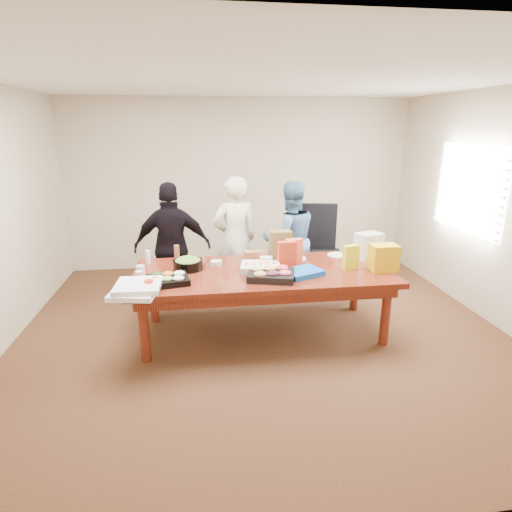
{
  "coord_description": "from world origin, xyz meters",
  "views": [
    {
      "loc": [
        -0.65,
        -4.24,
        2.26
      ],
      "look_at": [
        -0.06,
        0.1,
        0.89
      ],
      "focal_mm": 29.1,
      "sensor_mm": 36.0,
      "label": 1
    }
  ],
  "objects": [
    {
      "name": "floor",
      "position": [
        0.0,
        0.0,
        -0.01
      ],
      "size": [
        5.5,
        5.0,
        0.02
      ],
      "primitive_type": "cube",
      "color": "#47301E",
      "rests_on": "ground"
    },
    {
      "name": "ceiling",
      "position": [
        0.0,
        0.0,
        2.71
      ],
      "size": [
        5.5,
        5.0,
        0.02
      ],
      "primitive_type": "cube",
      "color": "white",
      "rests_on": "wall_back"
    },
    {
      "name": "wall_back",
      "position": [
        0.0,
        2.5,
        1.35
      ],
      "size": [
        5.5,
        0.04,
        2.7
      ],
      "primitive_type": "cube",
      "color": "beige",
      "rests_on": "floor"
    },
    {
      "name": "wall_front",
      "position": [
        0.0,
        -2.5,
        1.35
      ],
      "size": [
        5.5,
        0.04,
        2.7
      ],
      "primitive_type": "cube",
      "color": "beige",
      "rests_on": "floor"
    },
    {
      "name": "wall_right",
      "position": [
        2.75,
        0.0,
        1.35
      ],
      "size": [
        0.04,
        5.0,
        2.7
      ],
      "primitive_type": "cube",
      "color": "beige",
      "rests_on": "floor"
    },
    {
      "name": "window_panel",
      "position": [
        2.72,
        0.6,
        1.5
      ],
      "size": [
        0.03,
        1.4,
        1.1
      ],
      "primitive_type": "cube",
      "color": "white",
      "rests_on": "wall_right"
    },
    {
      "name": "window_blinds",
      "position": [
        2.68,
        0.6,
        1.5
      ],
      "size": [
        0.04,
        1.36,
        1.0
      ],
      "primitive_type": "cube",
      "color": "beige",
      "rests_on": "wall_right"
    },
    {
      "name": "conference_table",
      "position": [
        0.0,
        0.0,
        0.38
      ],
      "size": [
        2.8,
        1.2,
        0.75
      ],
      "primitive_type": "cube",
      "color": "#4C1C0F",
      "rests_on": "floor"
    },
    {
      "name": "office_chair",
      "position": [
        1.0,
        1.09,
        0.59
      ],
      "size": [
        0.7,
        0.7,
        1.18
      ],
      "primitive_type": "cube",
      "rotation": [
        0.0,
        0.0,
        -0.2
      ],
      "color": "black",
      "rests_on": "floor"
    },
    {
      "name": "person_center",
      "position": [
        -0.22,
        1.03,
        0.83
      ],
      "size": [
        0.68,
        0.53,
        1.66
      ],
      "primitive_type": "imported",
      "rotation": [
        0.0,
        0.0,
        3.38
      ],
      "color": "beige",
      "rests_on": "floor"
    },
    {
      "name": "person_right",
      "position": [
        0.53,
        1.07,
        0.79
      ],
      "size": [
        0.83,
        0.68,
        1.58
      ],
      "primitive_type": "imported",
      "rotation": [
        0.0,
        0.0,
        3.26
      ],
      "color": "teal",
      "rests_on": "floor"
    },
    {
      "name": "person_left",
      "position": [
        -1.02,
        0.85,
        0.81
      ],
      "size": [
        0.95,
        0.4,
        1.62
      ],
      "primitive_type": "imported",
      "rotation": [
        0.0,
        0.0,
        3.14
      ],
      "color": "black",
      "rests_on": "floor"
    },
    {
      "name": "veggie_tray",
      "position": [
        -1.01,
        -0.26,
        0.78
      ],
      "size": [
        0.46,
        0.39,
        0.06
      ],
      "primitive_type": "cube",
      "rotation": [
        0.0,
        0.0,
        0.19
      ],
      "color": "black",
      "rests_on": "conference_table"
    },
    {
      "name": "fruit_tray",
      "position": [
        0.05,
        -0.26,
        0.79
      ],
      "size": [
        0.55,
        0.48,
        0.07
      ],
      "primitive_type": "cube",
      "rotation": [
        0.0,
        0.0,
        -0.26
      ],
      "color": "black",
      "rests_on": "conference_table"
    },
    {
      "name": "sheet_cake",
      "position": [
        -0.03,
        -0.01,
        0.79
      ],
      "size": [
        0.47,
        0.38,
        0.07
      ],
      "primitive_type": "cube",
      "rotation": [
        0.0,
        0.0,
        -0.17
      ],
      "color": "white",
      "rests_on": "conference_table"
    },
    {
      "name": "salad_bowl",
      "position": [
        -0.81,
        0.15,
        0.8
      ],
      "size": [
        0.39,
        0.39,
        0.11
      ],
      "primitive_type": "cylinder",
      "rotation": [
        0.0,
        0.0,
        0.23
      ],
      "color": "black",
      "rests_on": "conference_table"
    },
    {
      "name": "chip_bag_blue",
      "position": [
        0.39,
        -0.21,
        0.78
      ],
      "size": [
        0.46,
        0.41,
        0.06
      ],
      "primitive_type": "cube",
      "rotation": [
        0.0,
        0.0,
        0.39
      ],
      "color": "blue",
      "rests_on": "conference_table"
    },
    {
      "name": "chip_bag_red",
      "position": [
        0.28,
        0.07,
        0.9
      ],
      "size": [
        0.2,
        0.09,
        0.29
      ],
      "primitive_type": "cube",
      "rotation": [
        0.0,
        0.0,
        0.02
      ],
      "color": "red",
      "rests_on": "conference_table"
    },
    {
      "name": "chip_bag_yellow",
      "position": [
        0.96,
        -0.08,
        0.88
      ],
      "size": [
        0.19,
        0.12,
        0.27
      ],
      "primitive_type": "cube",
      "rotation": [
        0.0,
        0.0,
        0.27
      ],
      "color": "yellow",
      "rests_on": "conference_table"
    },
    {
      "name": "chip_bag_orange",
      "position": [
        0.38,
        0.16,
        0.9
      ],
      "size": [
        0.21,
        0.13,
        0.3
      ],
      "primitive_type": "cube",
      "rotation": [
        0.0,
        0.0,
        0.25
      ],
      "color": "#DC613A",
      "rests_on": "conference_table"
    },
    {
      "name": "mayo_jar",
      "position": [
        0.25,
        0.42,
        0.81
      ],
      "size": [
        0.08,
        0.08,
        0.13
      ],
      "primitive_type": "cylinder",
      "rotation": [
        0.0,
        0.0,
        0.0
      ],
      "color": "white",
      "rests_on": "conference_table"
    },
    {
      "name": "mustard_bottle",
      "position": [
        0.22,
        0.39,
        0.83
      ],
      "size": [
        0.06,
        0.06,
        0.16
      ],
      "primitive_type": "cylinder",
      "rotation": [
        0.0,
        0.0,
        -0.05
      ],
      "color": "#D1E10A",
      "rests_on": "conference_table"
    },
    {
      "name": "dressing_bottle",
      "position": [
        -0.95,
        0.47,
        0.84
      ],
      "size": [
        0.07,
        0.07,
        0.19
      ],
      "primitive_type": "cylinder",
      "rotation": [
        0.0,
        0.0,
        -0.19
      ],
      "color": "brown",
      "rests_on": "conference_table"
    },
    {
      "name": "ranch_bottle",
      "position": [
        -1.27,
        0.39,
        0.83
      ],
      "size": [
        0.06,
        0.06,
        0.16
      ],
      "primitive_type": "cylinder",
      "rotation": [
        0.0,
        0.0,
        0.15
      ],
      "color": "silver",
      "rests_on": "conference_table"
    },
    {
      "name": "banana_bunch",
      "position": [
        0.33,
        0.42,
        0.79
      ],
      "size": [
        0.24,
        0.15,
        0.08
      ],
      "primitive_type": "cube",
      "rotation": [
        0.0,
        0.0,
        -0.06
      ],
      "color": "gold",
      "rests_on": "conference_table"
    },
    {
      "name": "bread_loaf",
      "position": [
        -0.03,
        0.39,
        0.8
      ],
      "size": [
        0.27,
        0.12,
        0.11
      ],
      "primitive_type": "cube",
      "rotation": [
        0.0,
        0.0,
        -0.03
      ],
      "color": "#98613A",
      "rests_on": "conference_table"
    },
    {
      "name": "kraft_bag",
      "position": [
        0.27,
        0.4,
        0.92
      ],
      "size": [
        0.26,
        0.16,
        0.34
      ],
      "primitive_type": "cube",
      "rotation": [
        0.0,
        0.0,
        0.03
      ],
      "color": "brown",
      "rests_on": "conference_table"
    },
    {
      "name": "red_cup",
      "position": [
        -1.17,
        -0.46,
        0.81
      ],
      "size": [
        0.09,
        0.09,
        0.11
      ],
      "primitive_type": "cylinder",
      "rotation": [
        0.0,
        0.0,
        -0.08
      ],
      "color": "red",
      "rests_on": "conference_table"
    },
    {
      "name": "clear_cup_a",
      "position": [
        -1.3,
        -0.14,
        0.8
      ],
      "size": [
        0.09,
        0.09,
        0.1
      ],
      "primitive_type": "cylinder",
      "rotation": [
        0.0,
        0.0,
        -0.21
      ],
      "color": "white",
      "rests_on": "conference_table"
    },
    {
      "name": "clear_cup_b",
      "position": [
        -1.3,
        -0.03,
        0.81
      ],
      "size": [
        0.1,
        0.1,
        0.12
      ],
      "primitive_type": "cylinder",
      "rotation": [
        0.0,
        0.0,
        0.14
      ],
      "color": "white",
      "rests_on": "conference_table"
    },
    {
      "name": "pizza_box_lower",
      "position": [
        -1.3,
        -0.51,
        0.77
      ],
      "size": [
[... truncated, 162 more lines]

